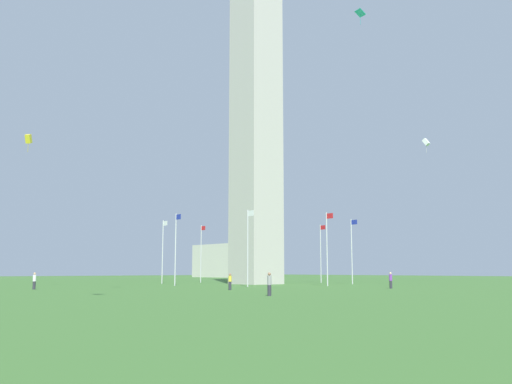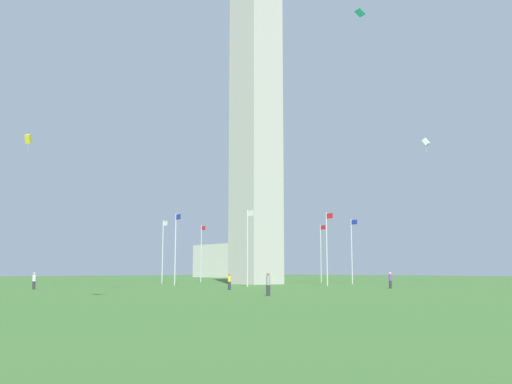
% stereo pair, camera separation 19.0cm
% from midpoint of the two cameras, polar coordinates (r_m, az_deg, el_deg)
% --- Properties ---
extents(ground_plane, '(260.00, 260.00, 0.00)m').
position_cam_midpoint_polar(ground_plane, '(78.44, -0.07, -9.32)').
color(ground_plane, '#3D6B2D').
extents(obelisk_monument, '(5.52, 5.52, 50.17)m').
position_cam_midpoint_polar(obelisk_monument, '(81.78, -0.07, 8.54)').
color(obelisk_monument, '#B7B2A8').
rests_on(obelisk_monument, ground).
extents(flagpole_n, '(1.12, 0.14, 8.90)m').
position_cam_midpoint_polar(flagpole_n, '(69.00, 7.16, -5.42)').
color(flagpole_n, silver).
rests_on(flagpole_n, ground).
extents(flagpole_ne, '(1.12, 0.14, 8.90)m').
position_cam_midpoint_polar(flagpole_ne, '(78.57, 9.64, -5.67)').
color(flagpole_ne, silver).
rests_on(flagpole_ne, ground).
extents(flagpole_e, '(1.12, 0.14, 8.90)m').
position_cam_midpoint_polar(flagpole_e, '(87.61, 6.53, -5.96)').
color(flagpole_e, silver).
rests_on(flagpole_e, ground).
extents(flagpole_se, '(1.12, 0.14, 8.90)m').
position_cam_midpoint_polar(flagpole_se, '(91.57, 0.57, -6.09)').
color(flagpole_se, silver).
rests_on(flagpole_se, ground).
extents(flagpole_s, '(1.12, 0.14, 8.90)m').
position_cam_midpoint_polar(flagpole_s, '(88.82, -5.64, -5.99)').
color(flagpole_s, silver).
rests_on(flagpole_s, ground).
extents(flagpole_sw, '(1.12, 0.14, 8.90)m').
position_cam_midpoint_polar(flagpole_sw, '(80.48, -9.49, -5.73)').
color(flagpole_sw, silver).
rests_on(flagpole_sw, ground).
extents(flagpole_w, '(1.12, 0.14, 8.90)m').
position_cam_midpoint_polar(flagpole_w, '(70.54, -8.21, -5.46)').
color(flagpole_w, silver).
rests_on(flagpole_w, ground).
extents(flagpole_nw, '(1.12, 0.14, 8.90)m').
position_cam_midpoint_polar(flagpole_nw, '(65.30, -0.90, -5.34)').
color(flagpole_nw, silver).
rests_on(flagpole_nw, ground).
extents(person_gray_shirt, '(0.32, 0.32, 1.73)m').
position_cam_midpoint_polar(person_gray_shirt, '(42.38, 1.23, -9.32)').
color(person_gray_shirt, '#2D2D38').
rests_on(person_gray_shirt, ground).
extents(person_purple_shirt, '(0.32, 0.32, 1.68)m').
position_cam_midpoint_polar(person_purple_shirt, '(60.93, 13.41, -8.71)').
color(person_purple_shirt, '#2D2D38').
rests_on(person_purple_shirt, ground).
extents(person_yellow_shirt, '(0.32, 0.32, 1.59)m').
position_cam_midpoint_polar(person_yellow_shirt, '(54.99, -2.75, -9.08)').
color(person_yellow_shirt, '#2D2D38').
rests_on(person_yellow_shirt, ground).
extents(person_white_shirt, '(0.32, 0.32, 1.67)m').
position_cam_midpoint_polar(person_white_shirt, '(60.74, -21.63, -8.38)').
color(person_white_shirt, '#2D2D38').
rests_on(person_white_shirt, ground).
extents(kite_cyan_diamond, '(1.20, 1.08, 1.77)m').
position_cam_midpoint_polar(kite_cyan_diamond, '(70.21, 10.44, 17.39)').
color(kite_cyan_diamond, '#33C6D1').
extents(kite_white_box, '(0.91, 0.55, 1.80)m').
position_cam_midpoint_polar(kite_white_box, '(71.14, 16.79, 4.87)').
color(kite_white_box, white).
extents(kite_yellow_box, '(0.97, 0.97, 2.01)m').
position_cam_midpoint_polar(kite_yellow_box, '(66.05, -22.14, 5.01)').
color(kite_yellow_box, yellow).
extents(distant_building, '(18.09, 10.82, 8.87)m').
position_cam_midpoint_polar(distant_building, '(155.41, -2.97, -6.99)').
color(distant_building, beige).
rests_on(distant_building, ground).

